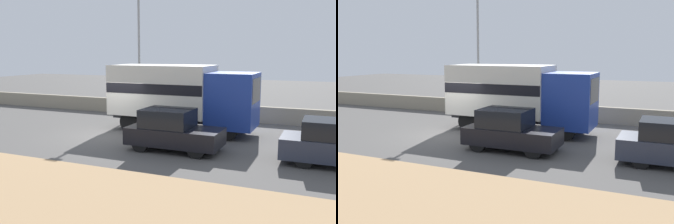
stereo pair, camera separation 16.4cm
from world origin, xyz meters
TOP-DOWN VIEW (x-y plane):
  - ground_plane at (0.00, 0.00)m, footprint 80.00×80.00m
  - stone_wall_backdrop at (0.00, 6.22)m, footprint 60.00×0.35m
  - street_lamp at (-1.45, 5.70)m, footprint 0.56×0.28m
  - box_truck at (2.61, 2.19)m, footprint 7.29×2.58m
  - car_hatchback at (3.76, -1.35)m, footprint 3.84×1.80m

SIDE VIEW (x-z plane):
  - ground_plane at x=0.00m, z-range 0.00..0.00m
  - stone_wall_backdrop at x=0.00m, z-range 0.00..0.93m
  - car_hatchback at x=3.76m, z-range -0.02..1.68m
  - box_truck at x=2.61m, z-range 0.26..3.60m
  - street_lamp at x=-1.45m, z-range 0.56..8.34m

